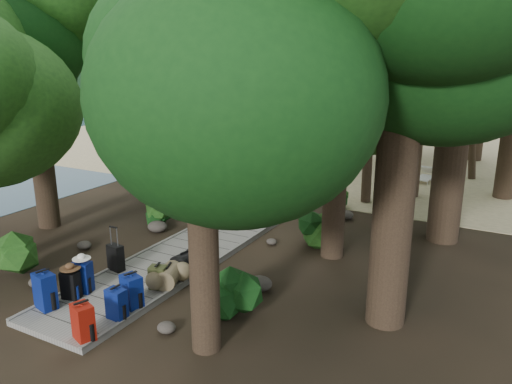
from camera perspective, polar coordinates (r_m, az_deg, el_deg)
The scene contains 49 objects.
ground at distance 13.38m, azimuth -6.30°, elevation -6.36°, with size 120.00×120.00×0.00m, color #2E2217.
sand_beach at distance 27.55m, azimuth 13.03°, elevation 4.88°, with size 40.00×22.00×0.02m, color #CCB989.
water_bay at distance 52.85m, azimuth -19.75°, elevation 9.40°, with size 50.00×60.00×0.02m, color #2C4B5A.
distant_hill at distance 75.02m, azimuth -10.71°, elevation 11.65°, with size 32.00×16.00×12.00m, color black.
boardwalk at distance 14.13m, azimuth -4.00°, elevation -4.81°, with size 2.00×12.00×0.12m, color gray.
backpack_left_a at distance 10.78m, azimuth -22.99°, elevation -10.18°, with size 0.43×0.30×0.81m, color navy, non-canonical shape.
backpack_left_b at distance 11.04m, azimuth -20.43°, elevation -9.78°, with size 0.35×0.25×0.64m, color black, non-canonical shape.
backpack_left_c at distance 11.22m, azimuth -19.27°, elevation -8.99°, with size 0.39×0.28×0.73m, color navy, non-canonical shape.
backpack_right_a at distance 9.50m, azimuth -19.17°, elevation -13.67°, with size 0.41×0.29×0.73m, color #982107, non-canonical shape.
backpack_right_b at distance 10.00m, azimuth -15.66°, elevation -12.04°, with size 0.37×0.26×0.66m, color navy, non-canonical shape.
backpack_right_c at distance 10.32m, azimuth -14.02°, elevation -10.76°, with size 0.43×0.30×0.73m, color navy, non-canonical shape.
backpack_right_d at distance 10.99m, azimuth -11.11°, elevation -9.40°, with size 0.36×0.26×0.55m, color #333C1B, non-canonical shape.
duffel_right_khaki at distance 11.09m, azimuth -9.91°, elevation -9.40°, with size 0.44×0.67×0.44m, color #776545, non-canonical shape.
duffel_right_black at distance 11.80m, azimuth -8.00°, elevation -7.80°, with size 0.42×0.66×0.42m, color black, non-canonical shape.
suitcase_on_boardwalk at distance 12.06m, azimuth -15.74°, elevation -7.22°, with size 0.40×0.22×0.61m, color black, non-canonical shape.
lone_suitcase_on_sand at distance 20.04m, azimuth 7.63°, elevation 2.14°, with size 0.42×0.24×0.65m, color black, non-canonical shape.
hat_brown at distance 10.90m, azimuth -20.51°, elevation -7.89°, with size 0.42×0.42×0.13m, color #51351E, non-canonical shape.
hat_white at distance 11.07m, azimuth -19.35°, elevation -6.91°, with size 0.38×0.38×0.13m, color silver, non-canonical shape.
kayak at distance 22.95m, azimuth -0.23°, elevation 3.55°, with size 0.63×2.87×0.29m, color #A92D0E.
sun_lounger at distance 20.91m, azimuth 18.71°, elevation 1.84°, with size 0.53×1.65×0.53m, color silver, non-canonical shape.
tree_right_a at distance 7.86m, azimuth -6.37°, elevation 5.52°, with size 4.36×4.36×7.26m, color black, non-canonical shape.
tree_right_b at distance 8.94m, azimuth 16.85°, elevation 16.65°, with size 5.88×5.88×10.51m, color black, non-canonical shape.
tree_right_c at distance 12.00m, azimuth 9.46°, elevation 11.22°, with size 4.75×4.75×8.22m, color black, non-canonical shape.
tree_right_d at distance 13.94m, azimuth 22.94°, elevation 18.95°, with size 6.63×6.63×12.15m, color black, non-canonical shape.
tree_right_e at distance 18.14m, azimuth 18.27°, elevation 14.05°, with size 5.24×5.24×9.43m, color black, non-canonical shape.
tree_left_b at distance 15.35m, azimuth -24.25°, elevation 12.41°, with size 4.98×4.98×8.96m, color black, non-canonical shape.
tree_left_c at distance 17.01m, azimuth -9.75°, elevation 10.79°, with size 4.15×4.15×7.22m, color black, non-canonical shape.
tree_back_a at distance 25.89m, azimuth 10.41°, elevation 13.22°, with size 4.60×4.60×7.97m, color black, non-canonical shape.
tree_back_b at distance 26.40m, azimuth 17.46°, elevation 14.46°, with size 5.31×5.31×9.48m, color black, non-canonical shape.
tree_back_c at distance 25.63m, azimuth 24.82°, elevation 14.27°, with size 5.53×5.53×9.95m, color black, non-canonical shape.
tree_back_d at distance 27.34m, azimuth 0.95°, elevation 12.87°, with size 4.37×4.37×7.28m, color black, non-canonical shape.
palm_right_a at distance 17.18m, azimuth 13.89°, elevation 11.55°, with size 4.56×4.56×7.78m, color #143C10, non-canonical shape.
palm_right_b at distance 21.87m, azimuth 24.56°, elevation 11.47°, with size 4.04×4.04×7.81m, color #143C10, non-canonical shape.
palm_right_c at distance 23.46m, azimuth 16.27°, elevation 12.01°, with size 4.69×4.69×7.46m, color #143C10, non-canonical shape.
palm_left_a at distance 20.21m, azimuth -6.17°, elevation 12.21°, with size 4.78×4.78×7.60m, color #143C10, non-canonical shape.
rock_left_a at distance 12.19m, azimuth -23.75°, elevation -9.42°, with size 0.38×0.34×0.21m, color #4C473F, non-canonical shape.
rock_left_b at distance 13.94m, azimuth -19.03°, elevation -5.77°, with size 0.39×0.35×0.21m, color #4C473F, non-canonical shape.
rock_left_c at distance 14.67m, azimuth -11.20°, elevation -3.89°, with size 0.58×0.52×0.32m, color #4C473F, non-canonical shape.
rock_left_d at distance 16.79m, azimuth -7.81°, elevation -1.44°, with size 0.34×0.31×0.19m, color #4C473F, non-canonical shape.
rock_right_a at distance 9.69m, azimuth -10.19°, elevation -15.00°, with size 0.36×0.32×0.20m, color #4C473F, non-canonical shape.
rock_right_b at distance 11.04m, azimuth 0.46°, elevation -10.40°, with size 0.55×0.49×0.30m, color #4C473F, non-canonical shape.
rock_right_c at distance 13.50m, azimuth 1.79°, elevation -5.69°, with size 0.29×0.26×0.16m, color #4C473F, non-canonical shape.
rock_right_d at distance 15.72m, azimuth 10.17°, elevation -2.57°, with size 0.51×0.46×0.28m, color #4C473F, non-canonical shape.
shrub_left_a at distance 12.77m, azimuth -25.78°, elevation -6.46°, with size 1.18×1.18×1.06m, color #1B4514, non-canonical shape.
shrub_left_b at distance 15.13m, azimuth -11.52°, elevation -2.44°, with size 0.83×0.83×0.75m, color #1B4514, non-canonical shape.
shrub_left_c at distance 18.65m, azimuth -5.88°, elevation 1.92°, with size 1.30×1.30×1.17m, color #1B4514, non-canonical shape.
shrub_right_a at distance 9.97m, azimuth -2.52°, elevation -11.40°, with size 1.03×1.03×0.93m, color #1B4514, non-canonical shape.
shrub_right_b at distance 13.41m, azimuth 6.99°, elevation -4.03°, with size 1.12×1.12×1.01m, color #1B4514, non-canonical shape.
shrub_right_c at distance 16.84m, azimuth 9.12°, elevation -0.41°, with size 0.86×0.86×0.77m, color #1B4514, non-canonical shape.
Camera 1 is at (7.17, -10.12, 5.01)m, focal length 35.00 mm.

